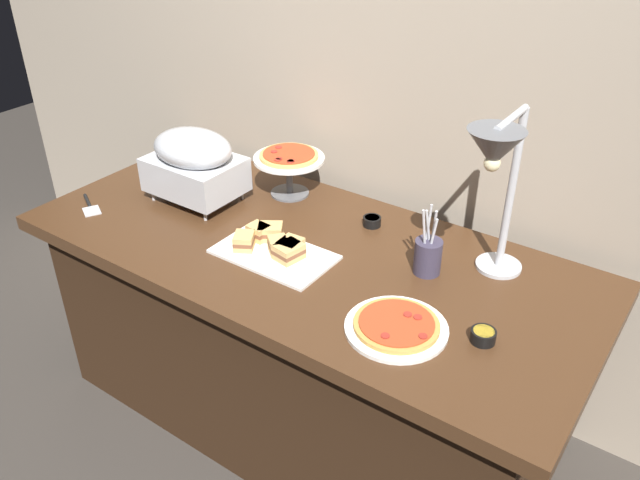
{
  "coord_description": "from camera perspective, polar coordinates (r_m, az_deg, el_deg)",
  "views": [
    {
      "loc": [
        1.08,
        -1.44,
        1.88
      ],
      "look_at": [
        0.07,
        0.0,
        0.81
      ],
      "focal_mm": 36.52,
      "sensor_mm": 36.0,
      "label": 1
    }
  ],
  "objects": [
    {
      "name": "back_wall",
      "position": [
        2.32,
        5.96,
        14.13
      ],
      "size": [
        4.4,
        0.04,
        2.4
      ],
      "primitive_type": "cube",
      "color": "tan",
      "rests_on": "ground_plane"
    },
    {
      "name": "pizza_plate_front",
      "position": [
        1.77,
        6.71,
        -7.54
      ],
      "size": [
        0.28,
        0.28,
        0.03
      ],
      "color": "white",
      "rests_on": "buffet_table"
    },
    {
      "name": "chafing_dish",
      "position": [
        2.38,
        -10.98,
        6.74
      ],
      "size": [
        0.33,
        0.24,
        0.27
      ],
      "color": "#B7BABF",
      "rests_on": "buffet_table"
    },
    {
      "name": "buffet_table",
      "position": [
        2.34,
        -1.34,
        -8.44
      ],
      "size": [
        1.9,
        0.84,
        0.76
      ],
      "color": "#422816",
      "rests_on": "ground_plane"
    },
    {
      "name": "ground_plane",
      "position": [
        2.6,
        -1.24,
        -14.99
      ],
      "size": [
        8.0,
        8.0,
        0.0
      ],
      "primitive_type": "plane",
      "color": "#38332D"
    },
    {
      "name": "heat_lamp",
      "position": [
        1.76,
        15.25,
        6.44
      ],
      "size": [
        0.15,
        0.34,
        0.53
      ],
      "color": "#B7BABF",
      "rests_on": "buffet_table"
    },
    {
      "name": "serving_spatula",
      "position": [
        2.5,
        -19.54,
        2.83
      ],
      "size": [
        0.17,
        0.11,
        0.01
      ],
      "color": "#B7BABF",
      "rests_on": "buffet_table"
    },
    {
      "name": "pizza_plate_center",
      "position": [
        2.39,
        -2.74,
        6.9
      ],
      "size": [
        0.26,
        0.26,
        0.17
      ],
      "color": "#595B60",
      "rests_on": "buffet_table"
    },
    {
      "name": "sandwich_platter",
      "position": [
        2.08,
        -4.1,
        -0.57
      ],
      "size": [
        0.38,
        0.22,
        0.06
      ],
      "color": "white",
      "rests_on": "buffet_table"
    },
    {
      "name": "utensil_holder",
      "position": [
        1.99,
        9.42,
        -1.34
      ],
      "size": [
        0.08,
        0.08,
        0.23
      ],
      "color": "#383347",
      "rests_on": "buffet_table"
    },
    {
      "name": "sauce_cup_near",
      "position": [
        1.78,
        14.11,
        -8.12
      ],
      "size": [
        0.07,
        0.07,
        0.03
      ],
      "color": "black",
      "rests_on": "buffet_table"
    },
    {
      "name": "sauce_cup_far",
      "position": [
        2.23,
        4.57,
        1.68
      ],
      "size": [
        0.06,
        0.06,
        0.03
      ],
      "color": "black",
      "rests_on": "buffet_table"
    }
  ]
}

